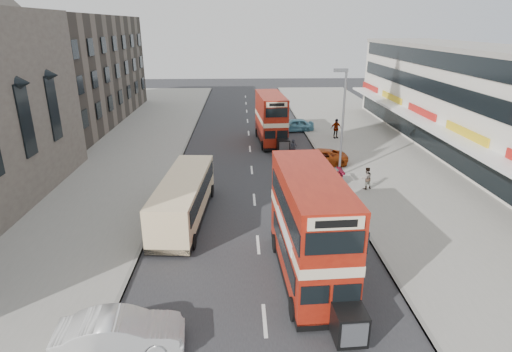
% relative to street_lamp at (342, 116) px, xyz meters
% --- Properties ---
extents(road_surface, '(12.00, 90.00, 0.01)m').
position_rel_street_lamp_xyz_m(road_surface, '(-6.52, 2.00, -4.78)').
color(road_surface, '#28282B').
rests_on(road_surface, ground).
extents(pavement_right, '(12.00, 90.00, 0.15)m').
position_rel_street_lamp_xyz_m(pavement_right, '(5.48, 2.00, -4.71)').
color(pavement_right, gray).
rests_on(pavement_right, ground).
extents(pavement_left, '(12.00, 90.00, 0.15)m').
position_rel_street_lamp_xyz_m(pavement_left, '(-18.52, 2.00, -4.71)').
color(pavement_left, gray).
rests_on(pavement_left, ground).
extents(kerb_left, '(0.20, 90.00, 0.16)m').
position_rel_street_lamp_xyz_m(kerb_left, '(-12.62, 2.00, -4.71)').
color(kerb_left, gray).
rests_on(kerb_left, ground).
extents(kerb_right, '(0.20, 90.00, 0.16)m').
position_rel_street_lamp_xyz_m(kerb_right, '(-0.42, 2.00, -4.71)').
color(kerb_right, gray).
rests_on(kerb_right, ground).
extents(brick_terrace, '(14.00, 28.00, 12.00)m').
position_rel_street_lamp_xyz_m(brick_terrace, '(-28.52, 20.00, 1.22)').
color(brick_terrace, '#66594C').
rests_on(brick_terrace, ground).
extents(commercial_row, '(9.90, 46.20, 9.30)m').
position_rel_street_lamp_xyz_m(commercial_row, '(13.42, 4.00, -0.09)').
color(commercial_row, silver).
rests_on(commercial_row, ground).
extents(street_lamp, '(1.00, 0.20, 8.12)m').
position_rel_street_lamp_xyz_m(street_lamp, '(0.00, 0.00, 0.00)').
color(street_lamp, slate).
rests_on(street_lamp, ground).
extents(bus_main, '(2.84, 8.82, 4.83)m').
position_rel_street_lamp_xyz_m(bus_main, '(-4.37, -13.12, -2.24)').
color(bus_main, black).
rests_on(bus_main, ground).
extents(bus_second, '(2.81, 8.36, 4.57)m').
position_rel_street_lamp_xyz_m(bus_second, '(-4.41, 10.19, -2.38)').
color(bus_second, black).
rests_on(bus_second, ground).
extents(coach, '(2.96, 9.28, 2.42)m').
position_rel_street_lamp_xyz_m(coach, '(-10.77, -6.75, -3.36)').
color(coach, black).
rests_on(coach, ground).
extents(car_left_front, '(4.60, 2.02, 1.47)m').
position_rel_street_lamp_xyz_m(car_left_front, '(-11.73, -17.37, -4.05)').
color(car_left_front, silver).
rests_on(car_left_front, ground).
extents(car_right_a, '(4.20, 1.81, 1.21)m').
position_rel_street_lamp_xyz_m(car_right_a, '(-2.11, -1.56, -4.18)').
color(car_right_a, maroon).
rests_on(car_right_a, ground).
extents(car_right_b, '(4.81, 2.26, 1.33)m').
position_rel_street_lamp_xyz_m(car_right_b, '(-1.02, 3.03, -4.12)').
color(car_right_b, '#C14913').
rests_on(car_right_b, ground).
extents(car_right_c, '(4.30, 1.94, 1.43)m').
position_rel_street_lamp_xyz_m(car_right_c, '(-1.53, 14.58, -4.07)').
color(car_right_c, '#5BA0B7').
rests_on(car_right_c, ground).
extents(pedestrian_near, '(0.68, 0.55, 1.59)m').
position_rel_street_lamp_xyz_m(pedestrian_near, '(1.36, -2.68, -3.84)').
color(pedestrian_near, gray).
rests_on(pedestrian_near, pavement_right).
extents(pedestrian_far, '(1.24, 0.74, 1.97)m').
position_rel_street_lamp_xyz_m(pedestrian_far, '(2.24, 11.13, -3.65)').
color(pedestrian_far, gray).
rests_on(pedestrian_far, pavement_right).
extents(cyclist, '(0.81, 1.76, 2.04)m').
position_rel_street_lamp_xyz_m(cyclist, '(-2.99, 3.69, -4.10)').
color(cyclist, gray).
rests_on(cyclist, ground).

